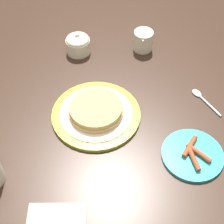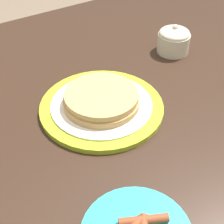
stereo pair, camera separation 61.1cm
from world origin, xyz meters
name	(u,v)px [view 1 (the left image)]	position (x,y,z in m)	size (l,w,h in m)	color
ground_plane	(100,207)	(0.00, 0.00, 0.00)	(8.00, 8.00, 0.00)	#7A6651
dining_table	(95,125)	(0.00, 0.00, 0.64)	(1.58, 1.03, 0.73)	#332116
pancake_plate	(96,112)	(-0.04, -0.01, 0.75)	(0.27, 0.27, 0.04)	#AAC628
side_plate_bacon	(193,154)	(-0.15, -0.30, 0.74)	(0.17, 0.17, 0.02)	#2DADBC
creamer_pitcher	(143,40)	(0.30, -0.13, 0.77)	(0.10, 0.07, 0.08)	beige
sugar_bowl	(78,44)	(0.25, 0.10, 0.77)	(0.09, 0.09, 0.08)	beige
spoon	(202,98)	(0.07, -0.33, 0.74)	(0.11, 0.09, 0.01)	silver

